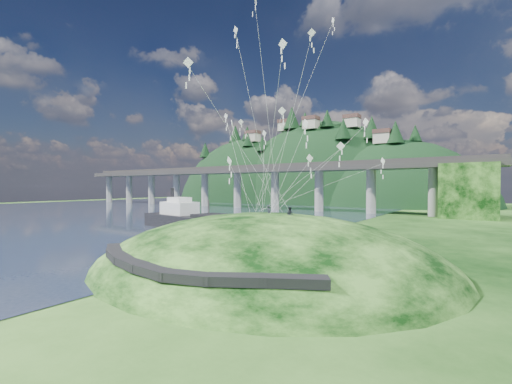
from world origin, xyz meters
The scene contains 10 objects.
ground centered at (0.00, 0.00, 0.00)m, with size 320.00×320.00×0.00m, color black.
water centered at (-72.00, 30.00, 0.01)m, with size 240.00×240.00×0.00m, color #33405D.
grass_hill centered at (8.00, 2.00, -1.50)m, with size 36.00×32.00×13.00m.
footpath centered at (7.46, -9.74, 2.08)m, with size 22.29×5.84×0.83m.
bridge centered at (-26.46, 70.07, 9.70)m, with size 160.00×11.00×15.00m.
far_ridge centered at (-43.58, 122.17, -7.44)m, with size 153.00×70.00×94.50m.
work_barge centered at (-18.50, 17.29, 1.84)m, with size 21.62×9.16×7.34m.
wooden_dock centered at (-6.30, 8.14, 0.41)m, with size 13.28×4.23×0.94m.
kite_flyers centered at (9.19, 2.90, 5.71)m, with size 3.18×0.73×1.60m.
kite_swarm centered at (8.81, 3.62, 15.60)m, with size 19.46×17.26×18.58m.
Camera 1 is at (25.83, -26.07, 7.68)m, focal length 24.00 mm.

